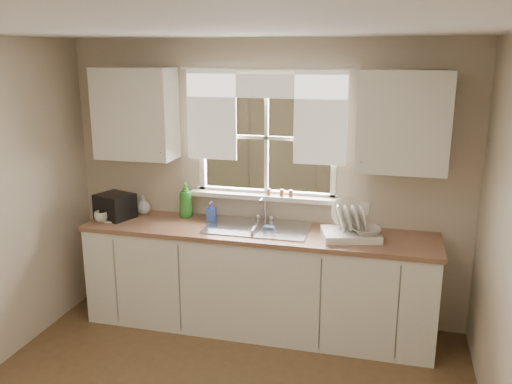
% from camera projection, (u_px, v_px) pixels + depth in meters
% --- Properties ---
extents(room_walls, '(3.62, 4.02, 2.50)m').
position_uv_depth(room_walls, '(176.00, 272.00, 2.90)').
color(room_walls, beige).
rests_on(room_walls, ground).
extents(ceiling, '(3.60, 4.00, 0.02)m').
position_uv_depth(ceiling, '(172.00, 27.00, 2.65)').
color(ceiling, silver).
rests_on(ceiling, room_walls).
extents(window, '(1.38, 0.16, 1.06)m').
position_uv_depth(window, '(266.00, 156.00, 4.78)').
color(window, white).
rests_on(window, room_walls).
extents(curtains, '(1.50, 0.03, 0.81)m').
position_uv_depth(curtains, '(265.00, 106.00, 4.62)').
color(curtains, white).
rests_on(curtains, room_walls).
extents(base_cabinets, '(3.00, 0.62, 0.87)m').
position_uv_depth(base_cabinets, '(257.00, 281.00, 4.74)').
color(base_cabinets, white).
rests_on(base_cabinets, ground).
extents(countertop, '(3.04, 0.65, 0.04)m').
position_uv_depth(countertop, '(257.00, 232.00, 4.63)').
color(countertop, '#895E44').
rests_on(countertop, base_cabinets).
extents(upper_cabinet_left, '(0.70, 0.33, 0.80)m').
position_uv_depth(upper_cabinet_left, '(136.00, 114.00, 4.80)').
color(upper_cabinet_left, white).
rests_on(upper_cabinet_left, room_walls).
extents(upper_cabinet_right, '(0.70, 0.33, 0.80)m').
position_uv_depth(upper_cabinet_right, '(403.00, 122.00, 4.24)').
color(upper_cabinet_right, white).
rests_on(upper_cabinet_right, room_walls).
extents(wall_outlet, '(0.08, 0.01, 0.12)m').
position_uv_depth(wall_outlet, '(365.00, 208.00, 4.65)').
color(wall_outlet, beige).
rests_on(wall_outlet, room_walls).
extents(sill_jars, '(0.24, 0.04, 0.06)m').
position_uv_depth(sill_jars, '(280.00, 193.00, 4.76)').
color(sill_jars, brown).
rests_on(sill_jars, window).
extents(sink, '(0.88, 0.52, 0.40)m').
position_uv_depth(sink, '(258.00, 236.00, 4.67)').
color(sink, '#B7B7BC').
rests_on(sink, countertop).
extents(dish_rack, '(0.53, 0.45, 0.31)m').
position_uv_depth(dish_rack, '(350.00, 229.00, 4.41)').
color(dish_rack, white).
rests_on(dish_rack, countertop).
extents(bowl, '(0.28, 0.28, 0.06)m').
position_uv_depth(bowl, '(366.00, 231.00, 4.32)').
color(bowl, beige).
rests_on(bowl, dish_rack).
extents(soap_bottle_a, '(0.16, 0.16, 0.33)m').
position_uv_depth(soap_bottle_a, '(186.00, 200.00, 4.93)').
color(soap_bottle_a, '#2F892C').
rests_on(soap_bottle_a, countertop).
extents(soap_bottle_b, '(0.08, 0.08, 0.17)m').
position_uv_depth(soap_bottle_b, '(211.00, 211.00, 4.85)').
color(soap_bottle_b, blue).
rests_on(soap_bottle_b, countertop).
extents(soap_bottle_c, '(0.16, 0.16, 0.17)m').
position_uv_depth(soap_bottle_c, '(144.00, 205.00, 5.06)').
color(soap_bottle_c, beige).
rests_on(soap_bottle_c, countertop).
extents(saucer, '(0.20, 0.20, 0.01)m').
position_uv_depth(saucer, '(113.00, 219.00, 4.88)').
color(saucer, white).
rests_on(saucer, countertop).
extents(cup, '(0.16, 0.16, 0.10)m').
position_uv_depth(cup, '(101.00, 217.00, 4.82)').
color(cup, silver).
rests_on(cup, countertop).
extents(black_appliance, '(0.38, 0.35, 0.22)m').
position_uv_depth(black_appliance, '(115.00, 206.00, 4.92)').
color(black_appliance, black).
rests_on(black_appliance, countertop).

